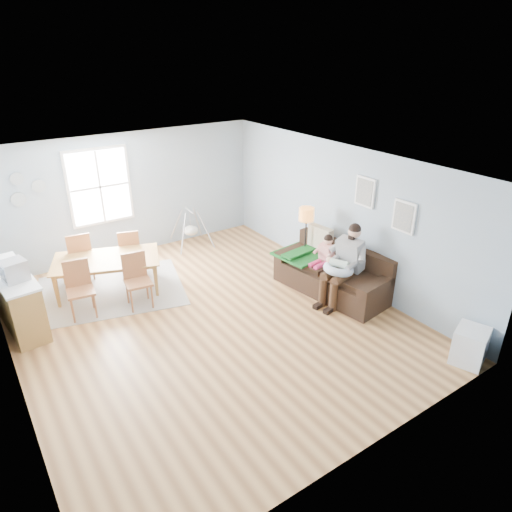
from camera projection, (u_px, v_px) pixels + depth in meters
room at (201, 185)px, 6.91m from camera, size 8.40×9.40×3.90m
window at (99, 187)px, 9.53m from camera, size 1.32×0.08×1.62m
pictures at (384, 204)px, 7.88m from camera, size 0.05×1.34×0.74m
wall_plates at (25, 189)px, 8.74m from camera, size 0.67×0.02×0.66m
sofa at (334, 276)px, 8.75m from camera, size 1.25×2.32×0.90m
green_throw at (303, 253)px, 9.09m from camera, size 1.11×0.99×0.04m
beige_pillow at (320, 240)px, 9.07m from camera, size 0.21×0.56×0.55m
father at (345, 262)px, 8.26m from camera, size 1.08×0.59×1.45m
nursing_pillow at (338, 269)px, 8.19m from camera, size 0.57×0.56×0.23m
infant at (337, 263)px, 8.17m from camera, size 0.28×0.41×0.15m
toddler at (324, 253)px, 8.66m from camera, size 0.57×0.32×0.87m
floor_lamp at (306, 220)px, 8.98m from camera, size 0.29×0.29×1.46m
storage_cube at (470, 346)px, 6.79m from camera, size 0.62×0.58×0.55m
rug at (111, 291)px, 8.86m from camera, size 3.13×2.67×0.01m
dining_table at (108, 275)px, 8.71m from camera, size 2.20×1.69×0.68m
chair_sw at (79, 285)px, 7.89m from camera, size 0.51×0.51×1.00m
chair_se at (136, 276)px, 8.19m from camera, size 0.51×0.51×1.00m
chair_nw at (80, 253)px, 9.02m from camera, size 0.52×0.52×1.03m
chair_ne at (129, 249)px, 9.34m from camera, size 0.54×0.54×0.96m
counter at (16, 299)px, 7.60m from camera, size 0.68×1.81×0.99m
monitor at (14, 271)px, 7.10m from camera, size 0.42×0.40×0.33m
baby_swing at (191, 230)px, 10.71m from camera, size 0.95×0.96×0.88m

